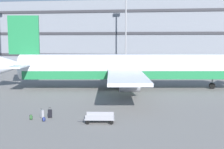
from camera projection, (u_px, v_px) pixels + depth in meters
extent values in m
plane|color=slate|center=(119.00, 91.00, 41.02)|extent=(600.00, 600.00, 0.00)
cube|color=slate|center=(138.00, 34.00, 88.33)|extent=(155.20, 21.79, 17.90)
cube|color=#2D2D33|center=(135.00, 55.00, 78.25)|extent=(153.65, 0.24, 0.70)
cube|color=#2D2D33|center=(136.00, 33.00, 77.52)|extent=(153.65, 0.24, 0.70)
cube|color=#2D2D33|center=(136.00, 11.00, 76.80)|extent=(153.65, 0.24, 0.70)
cylinder|color=silver|center=(130.00, 67.00, 42.51)|extent=(32.44, 8.32, 3.72)
cube|color=#1E723F|center=(130.00, 74.00, 42.64)|extent=(31.15, 8.07, 1.19)
cone|color=silver|center=(12.00, 65.00, 42.41)|extent=(4.85, 3.59, 2.98)
cube|color=#1E723F|center=(24.00, 35.00, 41.88)|extent=(4.47, 1.00, 5.59)
cube|color=silver|center=(34.00, 62.00, 45.91)|extent=(2.59, 5.79, 0.20)
cube|color=silver|center=(20.00, 66.00, 38.89)|extent=(2.59, 5.79, 0.20)
cube|color=silver|center=(121.00, 64.00, 51.11)|extent=(6.30, 14.03, 0.36)
cube|color=silver|center=(126.00, 76.00, 33.98)|extent=(6.30, 14.03, 0.36)
cylinder|color=#9E9EA3|center=(125.00, 73.00, 48.85)|extent=(2.93, 2.41, 2.05)
cylinder|color=#9E9EA3|center=(129.00, 84.00, 36.56)|extent=(2.93, 2.41, 2.05)
cylinder|color=black|center=(212.00, 86.00, 42.91)|extent=(0.94, 0.48, 0.90)
cylinder|color=slate|center=(212.00, 81.00, 42.82)|extent=(0.20, 0.20, 1.44)
cylinder|color=black|center=(121.00, 84.00, 44.42)|extent=(0.94, 0.48, 0.90)
cylinder|color=slate|center=(121.00, 80.00, 44.34)|extent=(0.20, 0.20, 1.44)
cylinder|color=black|center=(122.00, 88.00, 41.28)|extent=(0.94, 0.48, 0.90)
cylinder|color=slate|center=(122.00, 83.00, 41.20)|extent=(0.20, 0.20, 1.44)
cylinder|color=gray|center=(126.00, 32.00, 70.90)|extent=(0.36, 0.36, 18.02)
cube|color=gray|center=(42.00, 114.00, 27.07)|extent=(0.42, 0.41, 0.70)
cylinder|color=#333338|center=(41.00, 109.00, 27.05)|extent=(0.02, 0.02, 0.12)
cylinder|color=#333338|center=(42.00, 110.00, 26.90)|extent=(0.02, 0.02, 0.12)
cube|color=black|center=(41.00, 109.00, 26.97)|extent=(0.17, 0.15, 0.02)
cylinder|color=black|center=(42.00, 117.00, 27.29)|extent=(0.05, 0.05, 0.05)
cylinder|color=black|center=(44.00, 118.00, 27.06)|extent=(0.05, 0.05, 0.05)
cylinder|color=black|center=(41.00, 117.00, 27.17)|extent=(0.05, 0.05, 0.05)
cylinder|color=black|center=(42.00, 118.00, 26.95)|extent=(0.05, 0.05, 0.05)
cube|color=black|center=(50.00, 113.00, 27.08)|extent=(0.41, 0.29, 0.76)
cylinder|color=#333338|center=(49.00, 109.00, 26.95)|extent=(0.02, 0.02, 0.20)
cylinder|color=#333338|center=(51.00, 109.00, 26.96)|extent=(0.02, 0.02, 0.20)
cube|color=black|center=(50.00, 107.00, 26.94)|extent=(0.21, 0.07, 0.02)
cylinder|color=black|center=(49.00, 117.00, 27.20)|extent=(0.03, 0.05, 0.05)
cylinder|color=black|center=(52.00, 117.00, 27.22)|extent=(0.03, 0.05, 0.05)
cylinder|color=black|center=(48.00, 118.00, 27.03)|extent=(0.03, 0.05, 0.05)
cylinder|color=black|center=(52.00, 118.00, 27.06)|extent=(0.03, 0.05, 0.05)
ellipsoid|color=#264C26|center=(31.00, 117.00, 26.41)|extent=(0.34, 0.36, 0.50)
ellipsoid|color=#264C26|center=(32.00, 118.00, 26.36)|extent=(0.20, 0.22, 0.22)
torus|color=black|center=(31.00, 114.00, 26.40)|extent=(0.06, 0.07, 0.08)
cube|color=black|center=(31.00, 117.00, 26.53)|extent=(0.04, 0.04, 0.42)
cube|color=black|center=(30.00, 117.00, 26.42)|extent=(0.04, 0.04, 0.42)
ellipsoid|color=navy|center=(44.00, 119.00, 25.91)|extent=(0.39, 0.30, 0.41)
ellipsoid|color=navy|center=(44.00, 120.00, 26.01)|extent=(0.26, 0.16, 0.19)
torus|color=black|center=(44.00, 117.00, 25.85)|extent=(0.08, 0.04, 0.08)
cube|color=black|center=(43.00, 120.00, 25.80)|extent=(0.04, 0.03, 0.35)
cube|color=black|center=(45.00, 119.00, 25.83)|extent=(0.04, 0.03, 0.35)
cube|color=gray|center=(100.00, 118.00, 25.55)|extent=(2.74, 1.60, 0.12)
cylinder|color=#4C4C51|center=(81.00, 120.00, 25.61)|extent=(0.70, 0.13, 0.05)
cube|color=gray|center=(99.00, 118.00, 24.91)|extent=(2.46, 0.34, 0.40)
cube|color=gray|center=(100.00, 114.00, 26.13)|extent=(2.46, 0.34, 0.40)
cylinder|color=black|center=(87.00, 122.00, 25.05)|extent=(0.37, 0.14, 0.36)
cylinder|color=black|center=(89.00, 119.00, 26.14)|extent=(0.37, 0.14, 0.36)
cylinder|color=black|center=(111.00, 122.00, 25.01)|extent=(0.37, 0.14, 0.36)
cylinder|color=black|center=(112.00, 119.00, 26.10)|extent=(0.37, 0.14, 0.36)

